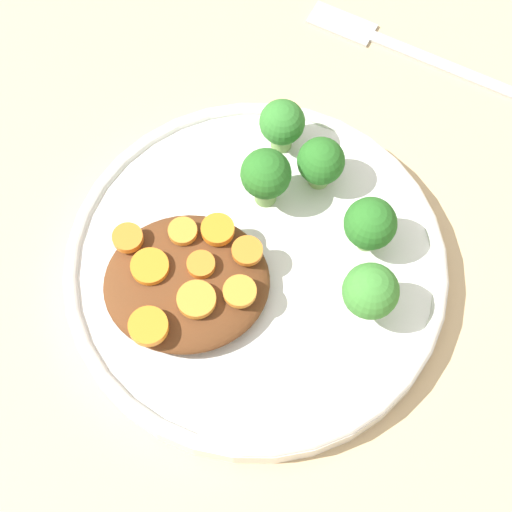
% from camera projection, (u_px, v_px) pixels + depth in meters
% --- Properties ---
extents(ground_plane, '(4.00, 4.00, 0.00)m').
position_uv_depth(ground_plane, '(256.00, 276.00, 0.62)').
color(ground_plane, tan).
extents(plate, '(0.27, 0.27, 0.03)m').
position_uv_depth(plate, '(256.00, 268.00, 0.61)').
color(plate, silver).
rests_on(plate, ground_plane).
extents(stew_mound, '(0.10, 0.11, 0.02)m').
position_uv_depth(stew_mound, '(187.00, 283.00, 0.58)').
color(stew_mound, '#5B3319').
rests_on(stew_mound, plate).
extents(broccoli_floret_0, '(0.03, 0.03, 0.05)m').
position_uv_depth(broccoli_floret_0, '(321.00, 162.00, 0.61)').
color(broccoli_floret_0, '#7FA85B').
rests_on(broccoli_floret_0, plate).
extents(broccoli_floret_1, '(0.04, 0.04, 0.05)m').
position_uv_depth(broccoli_floret_1, '(370.00, 224.00, 0.58)').
color(broccoli_floret_1, '#759E51').
rests_on(broccoli_floret_1, plate).
extents(broccoli_floret_2, '(0.04, 0.04, 0.05)m').
position_uv_depth(broccoli_floret_2, '(266.00, 176.00, 0.59)').
color(broccoli_floret_2, '#759E51').
rests_on(broccoli_floret_2, plate).
extents(broccoli_floret_3, '(0.04, 0.04, 0.05)m').
position_uv_depth(broccoli_floret_3, '(370.00, 292.00, 0.56)').
color(broccoli_floret_3, '#759E51').
rests_on(broccoli_floret_3, plate).
extents(broccoli_floret_4, '(0.03, 0.03, 0.05)m').
position_uv_depth(broccoli_floret_4, '(282.00, 124.00, 0.62)').
color(broccoli_floret_4, '#759E51').
rests_on(broccoli_floret_4, plate).
extents(carrot_slice_0, '(0.02, 0.02, 0.00)m').
position_uv_depth(carrot_slice_0, '(247.00, 252.00, 0.58)').
color(carrot_slice_0, orange).
rests_on(carrot_slice_0, stew_mound).
extents(carrot_slice_1, '(0.02, 0.02, 0.01)m').
position_uv_depth(carrot_slice_1, '(183.00, 231.00, 0.58)').
color(carrot_slice_1, orange).
rests_on(carrot_slice_1, stew_mound).
extents(carrot_slice_2, '(0.03, 0.03, 0.01)m').
position_uv_depth(carrot_slice_2, '(196.00, 299.00, 0.56)').
color(carrot_slice_2, orange).
rests_on(carrot_slice_2, stew_mound).
extents(carrot_slice_3, '(0.02, 0.02, 0.01)m').
position_uv_depth(carrot_slice_3, '(128.00, 238.00, 0.58)').
color(carrot_slice_3, orange).
rests_on(carrot_slice_3, stew_mound).
extents(carrot_slice_4, '(0.02, 0.02, 0.01)m').
position_uv_depth(carrot_slice_4, '(240.00, 291.00, 0.57)').
color(carrot_slice_4, orange).
rests_on(carrot_slice_4, stew_mound).
extents(carrot_slice_5, '(0.02, 0.02, 0.01)m').
position_uv_depth(carrot_slice_5, '(218.00, 230.00, 0.58)').
color(carrot_slice_5, orange).
rests_on(carrot_slice_5, stew_mound).
extents(carrot_slice_6, '(0.03, 0.03, 0.01)m').
position_uv_depth(carrot_slice_6, '(150.00, 266.00, 0.57)').
color(carrot_slice_6, orange).
rests_on(carrot_slice_6, stew_mound).
extents(carrot_slice_7, '(0.03, 0.03, 0.01)m').
position_uv_depth(carrot_slice_7, '(148.00, 326.00, 0.56)').
color(carrot_slice_7, orange).
rests_on(carrot_slice_7, stew_mound).
extents(carrot_slice_8, '(0.02, 0.02, 0.01)m').
position_uv_depth(carrot_slice_8, '(201.00, 264.00, 0.57)').
color(carrot_slice_8, orange).
rests_on(carrot_slice_8, stew_mound).
extents(fork, '(0.11, 0.16, 0.01)m').
position_uv_depth(fork, '(392.00, 43.00, 0.70)').
color(fork, '#B3B3B3').
rests_on(fork, ground_plane).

